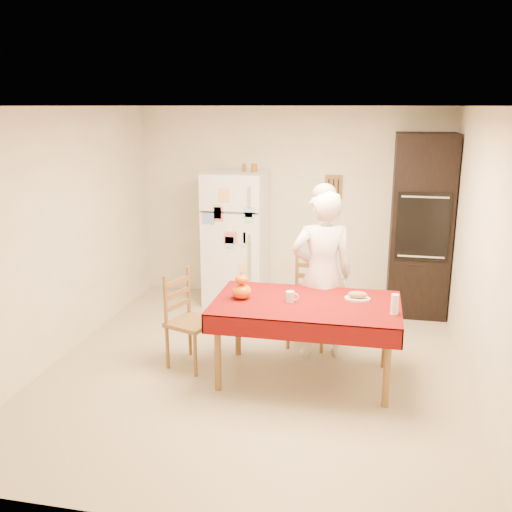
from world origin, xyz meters
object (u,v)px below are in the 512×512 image
(pumpkin_lower, at_px, (242,291))
(seated_woman, at_px, (322,275))
(refrigerator, at_px, (236,238))
(oven_cabinet, at_px, (421,226))
(chair_far, at_px, (310,298))
(chair_left, at_px, (186,316))
(dining_table, at_px, (306,309))
(coffee_mug, at_px, (290,297))
(bread_plate, at_px, (357,299))
(wine_glass, at_px, (395,304))

(pumpkin_lower, bearing_deg, seated_woman, 39.71)
(refrigerator, height_order, oven_cabinet, oven_cabinet)
(chair_far, distance_m, pumpkin_lower, 1.08)
(refrigerator, bearing_deg, chair_left, -90.98)
(dining_table, bearing_deg, chair_left, 176.43)
(seated_woman, height_order, pumpkin_lower, seated_woman)
(seated_woman, distance_m, coffee_mug, 0.62)
(chair_left, distance_m, pumpkin_lower, 0.67)
(oven_cabinet, xyz_separation_m, pumpkin_lower, (-1.73, -2.09, -0.27))
(oven_cabinet, bearing_deg, pumpkin_lower, -129.73)
(dining_table, distance_m, seated_woman, 0.58)
(chair_left, relative_size, pumpkin_lower, 5.13)
(coffee_mug, bearing_deg, oven_cabinet, 58.56)
(seated_woman, relative_size, bread_plate, 7.18)
(refrigerator, bearing_deg, bread_plate, -49.06)
(chair_left, height_order, wine_glass, chair_left)
(seated_woman, xyz_separation_m, wine_glass, (0.69, -0.70, -0.01))
(seated_woman, distance_m, wine_glass, 0.98)
(wine_glass, bearing_deg, bread_plate, 135.80)
(dining_table, bearing_deg, pumpkin_lower, -177.85)
(pumpkin_lower, distance_m, wine_glass, 1.39)
(dining_table, height_order, seated_woman, seated_woman)
(chair_far, distance_m, chair_left, 1.37)
(chair_far, bearing_deg, coffee_mug, -89.99)
(pumpkin_lower, bearing_deg, bread_plate, 9.95)
(coffee_mug, height_order, bread_plate, coffee_mug)
(oven_cabinet, height_order, pumpkin_lower, oven_cabinet)
(refrigerator, xyz_separation_m, oven_cabinet, (2.28, 0.05, 0.25))
(pumpkin_lower, bearing_deg, oven_cabinet, 50.27)
(refrigerator, xyz_separation_m, coffee_mug, (1.00, -2.04, -0.04))
(oven_cabinet, relative_size, chair_left, 2.32)
(oven_cabinet, xyz_separation_m, dining_table, (-1.13, -2.06, -0.41))
(oven_cabinet, distance_m, wine_glass, 2.25)
(refrigerator, xyz_separation_m, pumpkin_lower, (0.55, -2.04, -0.02))
(dining_table, relative_size, coffee_mug, 17.00)
(refrigerator, bearing_deg, coffee_mug, -63.80)
(chair_far, bearing_deg, bread_plate, -47.21)
(dining_table, relative_size, chair_far, 1.79)
(refrigerator, bearing_deg, chair_far, -46.76)
(chair_left, relative_size, coffee_mug, 9.50)
(pumpkin_lower, bearing_deg, chair_left, 170.56)
(chair_far, xyz_separation_m, seated_woman, (0.14, -0.30, 0.35))
(pumpkin_lower, bearing_deg, chair_far, 57.66)
(chair_left, bearing_deg, seated_woman, -49.87)
(refrigerator, bearing_deg, seated_woman, -49.79)
(oven_cabinet, xyz_separation_m, chair_far, (-1.18, -1.21, -0.59))
(oven_cabinet, xyz_separation_m, wine_glass, (-0.35, -2.21, -0.25))
(refrigerator, height_order, coffee_mug, refrigerator)
(refrigerator, height_order, pumpkin_lower, refrigerator)
(coffee_mug, bearing_deg, pumpkin_lower, 179.75)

